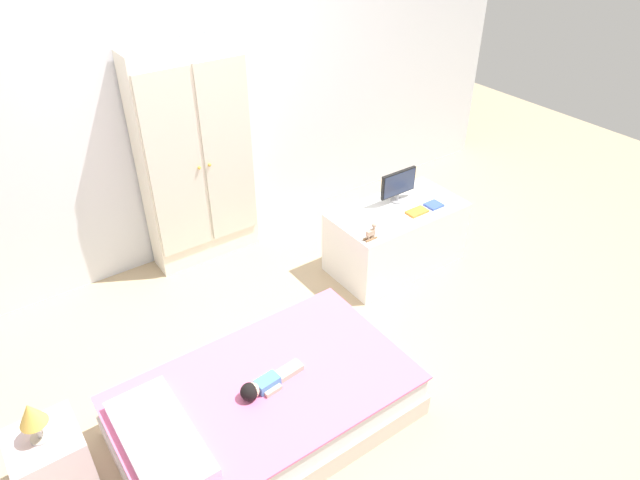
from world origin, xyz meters
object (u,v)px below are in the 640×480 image
object	(u,v)px
table_lamp	(31,416)
book_orange	(417,212)
nightstand	(54,466)
wardrobe	(196,159)
tv_monitor	(398,184)
book_blue	(434,205)
tv_stand	(396,237)
bed	(266,406)
doll	(261,386)
rocking_horse_toy	(372,232)

from	to	relation	value
table_lamp	book_orange	size ratio (longest dim) A/B	1.45
nightstand	table_lamp	size ratio (longest dim) A/B	1.87
wardrobe	nightstand	bearing A→B (deg)	-135.91
wardrobe	tv_monitor	size ratio (longest dim) A/B	5.25
nightstand	book_blue	bearing A→B (deg)	7.46
book_blue	tv_stand	bearing A→B (deg)	153.95
bed	tv_monitor	xyz separation A→B (m)	(1.67, 0.83, 0.49)
book_orange	doll	bearing A→B (deg)	-159.78
rocking_horse_toy	book_blue	world-z (taller)	rocking_horse_toy
book_blue	rocking_horse_toy	bearing A→B (deg)	-174.07
book_orange	book_blue	bearing A→B (deg)	0.00
tv_stand	rocking_horse_toy	world-z (taller)	rocking_horse_toy
nightstand	tv_stand	world-z (taller)	tv_stand
bed	book_orange	distance (m)	1.83
doll	table_lamp	bearing A→B (deg)	166.36
tv_stand	tv_monitor	world-z (taller)	tv_monitor
nightstand	book_orange	size ratio (longest dim) A/B	2.71
doll	tv_stand	distance (m)	1.80
bed	table_lamp	size ratio (longest dim) A/B	6.86
rocking_horse_toy	book_blue	size ratio (longest dim) A/B	0.99
rocking_horse_toy	book_orange	size ratio (longest dim) A/B	0.74
table_lamp	wardrobe	size ratio (longest dim) A/B	0.14
rocking_horse_toy	book_orange	distance (m)	0.50
doll	tv_stand	xyz separation A→B (m)	(1.63, 0.75, -0.09)
wardrobe	rocking_horse_toy	world-z (taller)	wardrobe
bed	wardrobe	distance (m)	1.91
rocking_horse_toy	tv_monitor	bearing A→B (deg)	29.95
doll	tv_stand	bearing A→B (deg)	24.67
wardrobe	tv_stand	size ratio (longest dim) A/B	1.65
bed	table_lamp	distance (m)	1.17
book_orange	tv_monitor	bearing A→B (deg)	91.40
nightstand	tv_stand	bearing A→B (deg)	10.68
book_blue	doll	bearing A→B (deg)	-161.50
tv_monitor	book_blue	bearing A→B (deg)	-50.27
nightstand	book_orange	xyz separation A→B (m)	(2.74, 0.38, 0.29)
doll	wardrobe	bearing A→B (deg)	73.72
table_lamp	book_blue	size ratio (longest dim) A/B	1.94
doll	rocking_horse_toy	size ratio (longest dim) A/B	3.33
bed	table_lamp	xyz separation A→B (m)	(-1.05, 0.24, 0.44)
bed	tv_stand	bearing A→B (deg)	24.71
table_lamp	book_blue	xyz separation A→B (m)	(2.91, 0.38, -0.09)
table_lamp	wardrobe	bearing A→B (deg)	44.09
tv_stand	nightstand	bearing A→B (deg)	-169.32
tv_monitor	book_orange	bearing A→B (deg)	-88.60
rocking_horse_toy	book_orange	xyz separation A→B (m)	(0.49, 0.07, -0.05)
table_lamp	book_blue	world-z (taller)	table_lamp
table_lamp	tv_monitor	size ratio (longest dim) A/B	0.73
bed	tv_stand	distance (m)	1.77
doll	rocking_horse_toy	xyz separation A→B (m)	(1.22, 0.56, 0.21)
tv_stand	book_orange	size ratio (longest dim) A/B	6.34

